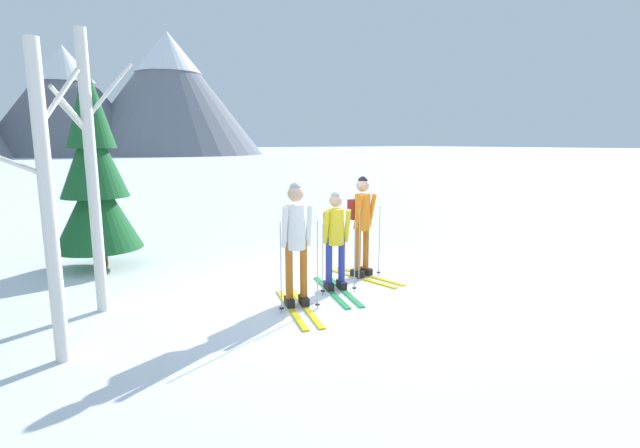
{
  "coord_description": "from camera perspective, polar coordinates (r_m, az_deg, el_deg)",
  "views": [
    {
      "loc": [
        -4.05,
        -6.03,
        2.42
      ],
      "look_at": [
        0.21,
        0.46,
        1.05
      ],
      "focal_mm": 26.2,
      "sensor_mm": 36.0,
      "label": 1
    }
  ],
  "objects": [
    {
      "name": "ground_plane",
      "position": [
        7.66,
        0.59,
        -8.42
      ],
      "size": [
        400.0,
        400.0,
        0.0
      ],
      "primitive_type": "plane",
      "color": "white"
    },
    {
      "name": "birch_tree_tall",
      "position": [
        7.21,
        -26.1,
        5.83
      ],
      "size": [
        1.12,
        0.6,
        3.91
      ],
      "color": "silver",
      "rests_on": "ground"
    },
    {
      "name": "skier_in_orange",
      "position": [
        8.37,
        5.13,
        0.5
      ],
      "size": [
        0.6,
        1.61,
        1.82
      ],
      "color": "yellow",
      "rests_on": "ground"
    },
    {
      "name": "birch_tree_slender",
      "position": [
        5.72,
        -30.29,
        2.12
      ],
      "size": [
        0.98,
        0.45,
        3.45
      ],
      "color": "silver",
      "rests_on": "ground"
    },
    {
      "name": "skier_in_yellow",
      "position": [
        7.6,
        1.87,
        -1.47
      ],
      "size": [
        0.77,
        1.7,
        1.63
      ],
      "color": "green",
      "rests_on": "ground"
    },
    {
      "name": "skier_in_white",
      "position": [
        6.8,
        -2.96,
        -1.55
      ],
      "size": [
        0.78,
        1.74,
        1.85
      ],
      "color": "yellow",
      "rests_on": "ground"
    },
    {
      "name": "pine_tree_mid",
      "position": [
        9.88,
        -25.85,
        5.3
      ],
      "size": [
        1.61,
        1.61,
        3.89
      ],
      "color": "#51381E",
      "rests_on": "ground"
    }
  ]
}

